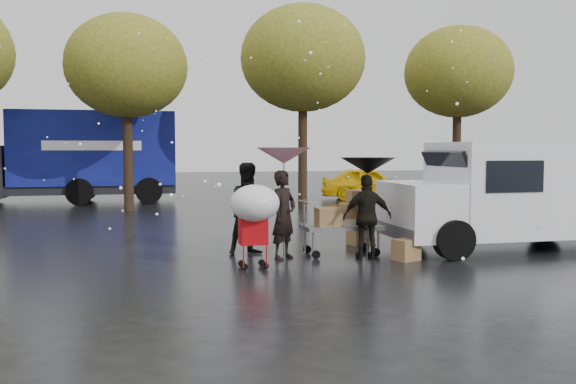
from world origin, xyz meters
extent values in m
plane|color=black|center=(0.00, 0.00, 0.00)|extent=(90.00, 90.00, 0.00)
imported|color=black|center=(-0.43, 0.15, 0.83)|extent=(0.72, 0.70, 1.67)
imported|color=black|center=(-0.98, 0.75, 0.90)|extent=(1.01, 0.86, 1.80)
imported|color=black|center=(1.08, -0.25, 0.79)|extent=(0.96, 0.47, 1.59)
cylinder|color=#4C4C4C|center=(-0.43, 0.15, 0.97)|extent=(0.02, 0.02, 1.94)
cone|color=#F1638E|center=(-0.43, 0.15, 1.94)|extent=(1.03, 1.03, 0.30)
sphere|color=#4C4C4C|center=(-0.43, 0.15, 1.97)|extent=(0.06, 0.06, 0.06)
cylinder|color=#4C4C4C|center=(1.08, -0.25, 0.88)|extent=(0.02, 0.02, 1.76)
cone|color=black|center=(1.08, -0.25, 1.76)|extent=(1.04, 1.04, 0.30)
sphere|color=#4C4C4C|center=(1.08, -0.25, 1.79)|extent=(0.06, 0.06, 0.06)
cube|color=slate|center=(0.75, 0.28, 0.55)|extent=(1.50, 0.80, 0.08)
cylinder|color=slate|center=(0.00, 0.28, 0.80)|extent=(0.04, 0.04, 0.60)
cube|color=olive|center=(1.10, 0.38, 0.79)|extent=(0.55, 0.45, 0.40)
cube|color=olive|center=(0.45, 0.18, 0.77)|extent=(0.45, 0.40, 0.35)
cube|color=olive|center=(1.05, 0.13, 1.13)|extent=(0.40, 0.35, 0.28)
cube|color=tan|center=(0.80, 0.28, 0.65)|extent=(0.90, 0.55, 0.12)
cylinder|color=black|center=(0.15, -0.04, 0.08)|extent=(0.16, 0.05, 0.16)
cylinder|color=black|center=(0.15, 0.60, 0.08)|extent=(0.16, 0.05, 0.16)
cylinder|color=black|center=(1.35, -0.04, 0.08)|extent=(0.16, 0.05, 0.16)
cylinder|color=black|center=(1.35, 0.60, 0.08)|extent=(0.16, 0.05, 0.16)
cube|color=red|center=(-1.16, -0.65, 0.65)|extent=(0.47, 0.41, 0.45)
cylinder|color=red|center=(-1.16, -0.84, 1.02)|extent=(0.42, 0.02, 0.02)
cylinder|color=#4C4C4C|center=(-1.16, -0.84, 0.95)|extent=(0.02, 0.02, 0.60)
ellipsoid|color=white|center=(-1.16, -0.84, 1.15)|extent=(0.84, 0.84, 0.63)
cylinder|color=black|center=(-1.34, -0.81, 0.06)|extent=(0.12, 0.04, 0.12)
cylinder|color=black|center=(-1.34, -0.49, 0.06)|extent=(0.12, 0.04, 0.12)
cylinder|color=black|center=(-0.98, -0.81, 0.06)|extent=(0.12, 0.04, 0.12)
cylinder|color=black|center=(-0.98, -0.49, 0.06)|extent=(0.12, 0.04, 0.12)
cube|color=white|center=(4.80, 0.19, 1.25)|extent=(3.80, 2.00, 1.90)
cube|color=white|center=(2.40, 0.19, 0.85)|extent=(1.20, 1.95, 1.10)
cube|color=black|center=(2.95, 0.19, 1.70)|extent=(0.37, 1.70, 0.67)
cube|color=slate|center=(1.85, 0.19, 0.45)|extent=(0.12, 1.90, 0.25)
cylinder|color=black|center=(2.60, -0.76, 0.38)|extent=(0.76, 0.28, 0.76)
cylinder|color=black|center=(2.60, 1.14, 0.38)|extent=(0.76, 0.28, 0.76)
cylinder|color=black|center=(5.90, 1.14, 0.38)|extent=(0.76, 0.28, 0.76)
cube|color=navy|center=(-4.83, 13.72, 2.10)|extent=(6.00, 2.50, 2.80)
cube|color=black|center=(-5.83, 13.72, 0.55)|extent=(8.00, 2.30, 0.35)
cube|color=white|center=(-4.83, 12.46, 2.20)|extent=(3.50, 0.03, 0.35)
cylinder|color=black|center=(-2.83, 12.57, 0.50)|extent=(1.00, 0.30, 1.00)
cylinder|color=black|center=(-2.83, 14.87, 0.50)|extent=(1.00, 0.30, 1.00)
cube|color=olive|center=(1.73, -0.57, 0.20)|extent=(0.54, 0.50, 0.40)
cube|color=olive|center=(1.51, 1.44, 0.16)|extent=(0.50, 0.46, 0.32)
imported|color=yellow|center=(5.98, 12.63, 0.67)|extent=(4.16, 2.42, 1.33)
cylinder|color=black|center=(-3.50, 10.00, 2.24)|extent=(0.32, 0.32, 4.48)
ellipsoid|color=#435E1B|center=(-3.50, 10.00, 4.80)|extent=(4.00, 4.00, 3.40)
cylinder|color=black|center=(2.50, 10.00, 2.45)|extent=(0.32, 0.32, 4.90)
ellipsoid|color=#435E1B|center=(2.50, 10.00, 5.25)|extent=(4.40, 4.40, 3.74)
cylinder|color=black|center=(8.50, 10.00, 2.31)|extent=(0.32, 0.32, 4.62)
ellipsoid|color=#435E1B|center=(8.50, 10.00, 4.95)|extent=(4.00, 4.00, 3.40)
camera|label=1|loc=(-2.96, -10.95, 2.05)|focal=38.00mm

